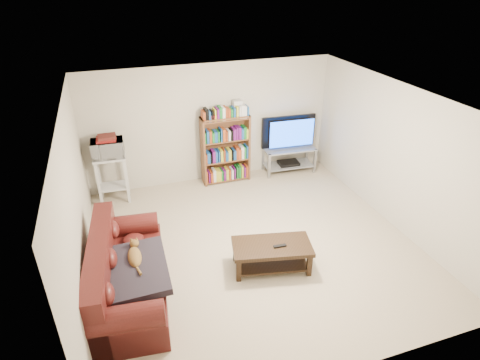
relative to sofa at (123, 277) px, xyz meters
name	(u,v)px	position (x,y,z in m)	size (l,w,h in m)	color
floor	(254,244)	(2.06, 0.51, -0.32)	(5.00, 5.00, 0.00)	#C9B795
ceiling	(257,101)	(2.06, 0.51, 2.08)	(5.00, 5.00, 0.00)	white
wall_back	(211,124)	(2.06, 3.01, 0.88)	(5.00, 5.00, 0.00)	beige
wall_front	(346,295)	(2.06, -1.99, 0.88)	(5.00, 5.00, 0.00)	beige
wall_left	(76,208)	(-0.44, 0.51, 0.88)	(5.00, 5.00, 0.00)	beige
wall_right	(396,157)	(4.56, 0.51, 0.88)	(5.00, 5.00, 0.00)	beige
sofa	(123,277)	(0.00, 0.00, 0.00)	(1.12, 2.19, 0.90)	#491512
blanket	(135,270)	(0.17, -0.16, 0.21)	(0.82, 1.06, 0.10)	#262129
cat	(135,257)	(0.19, 0.03, 0.27)	(0.23, 0.58, 0.17)	brown
coffee_table	(272,252)	(2.11, -0.10, -0.03)	(1.24, 0.81, 0.42)	black
remote	(280,246)	(2.20, -0.17, 0.11)	(0.19, 0.05, 0.02)	black
tv_stand	(289,155)	(3.70, 2.75, 0.05)	(1.13, 0.56, 0.55)	#999EA3
television	(290,133)	(3.70, 2.75, 0.57)	(1.18, 0.16, 0.68)	black
dvd_player	(288,163)	(3.70, 2.75, -0.13)	(0.44, 0.31, 0.06)	black
bookshelf	(226,148)	(2.28, 2.77, 0.41)	(0.98, 0.31, 1.41)	brown
shelf_clutter	(229,110)	(2.37, 2.79, 1.20)	(0.72, 0.22, 0.28)	silver
microwave_stand	(112,172)	(0.02, 2.68, 0.27)	(0.59, 0.44, 0.92)	silver
microwave	(108,148)	(0.02, 2.68, 0.76)	(0.57, 0.39, 0.31)	silver
game_boxes	(106,139)	(0.02, 2.68, 0.94)	(0.34, 0.29, 0.05)	maroon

